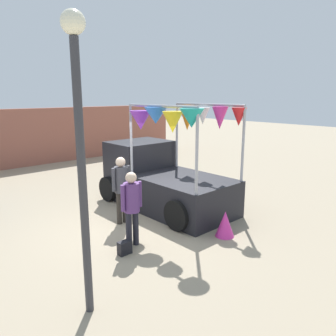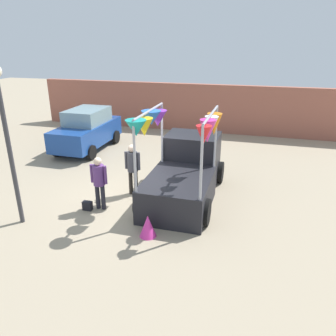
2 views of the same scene
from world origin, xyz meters
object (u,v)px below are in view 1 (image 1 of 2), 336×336
Objects in this scene: person_vendor at (121,184)px; folded_kite_bundle_magenta at (225,224)px; handbag at (125,248)px; person_customer at (132,202)px; vendor_truck at (160,175)px; street_lamp at (79,130)px.

folded_kite_bundle_magenta is at bearing -60.42° from person_vendor.
person_customer is at bearing 29.74° from handbag.
person_vendor reaches higher than folded_kite_bundle_magenta.
vendor_truck is 3.28m from handbag.
person_vendor is 3.88m from street_lamp.
street_lamp reaches higher than person_customer.
folded_kite_bundle_magenta is at bearing -97.90° from vendor_truck.
handbag is at bearing 38.10° from street_lamp.
person_vendor is 1.93m from handbag.
vendor_truck is 6.91× the size of folded_kite_bundle_magenta.
vendor_truck is 14.81× the size of handbag.
person_vendor is at bearing 47.18° from street_lamp.
vendor_truck is 1.72m from person_vendor.
folded_kite_bundle_magenta is (3.66, 0.28, -2.45)m from street_lamp.
street_lamp reaches higher than vendor_truck.
handbag is at bearing -150.26° from person_customer.
handbag is (-2.60, -1.85, -0.77)m from vendor_truck.
person_customer is at bearing 36.59° from street_lamp.
person_customer is 2.25m from folded_kite_bundle_magenta.
person_customer reaches higher than folded_kite_bundle_magenta.
person_customer is 5.88× the size of handbag.
person_vendor is 0.40× the size of street_lamp.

